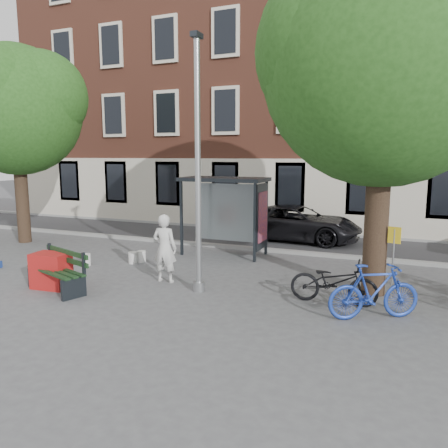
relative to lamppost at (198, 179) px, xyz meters
name	(u,v)px	position (x,y,z in m)	size (l,w,h in m)	color
ground	(199,291)	(0.00, 0.00, -2.78)	(90.00, 90.00, 0.00)	#4C4C4F
road	(277,241)	(0.00, 7.00, -2.78)	(40.00, 4.00, 0.01)	#28282B
curb_near	(261,249)	(0.00, 5.00, -2.72)	(40.00, 0.25, 0.12)	gray
curb_far	(289,231)	(0.00, 9.00, -2.72)	(40.00, 0.25, 0.12)	gray
building_row	(313,81)	(0.00, 13.00, 4.22)	(30.00, 8.00, 14.00)	brown
lamppost	(198,179)	(0.00, 0.00, 0.00)	(0.28, 0.35, 6.11)	#9EA0A3
tree_right	(386,52)	(4.01, 1.38, 2.83)	(5.76, 5.60, 8.20)	black
tree_left	(13,104)	(-8.99, 2.88, 2.43)	(5.18, 4.86, 7.40)	black
bus_shelter	(236,199)	(-0.61, 4.11, -0.87)	(2.85, 1.45, 2.62)	#1E2328
painter	(165,248)	(-1.20, 0.41, -1.87)	(0.67, 0.44, 1.83)	silver
bench	(58,273)	(-3.26, -1.30, -2.32)	(2.04, 1.22, 1.00)	#1E2328
bike_a	(334,282)	(3.22, 0.37, -2.27)	(0.68, 1.96, 1.03)	black
bike_b	(374,292)	(4.13, -0.28, -2.20)	(0.55, 1.95, 1.17)	#1C389C
car_dark	(297,223)	(0.69, 7.43, -2.09)	(2.30, 5.00, 1.39)	black
red_stand	(51,271)	(-3.60, -1.18, -2.33)	(0.90, 0.60, 0.90)	#A61716
bucket_a	(86,260)	(-4.33, 0.98, -2.60)	(0.28, 0.28, 0.36)	silver
bucket_b	(133,258)	(-3.16, 1.76, -2.60)	(0.28, 0.28, 0.36)	silver
bucket_c	(141,257)	(-3.00, 2.00, -2.60)	(0.28, 0.28, 0.36)	silver
notice_sign	(394,248)	(4.43, 1.28, -1.58)	(0.29, 0.11, 1.71)	#9EA0A3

